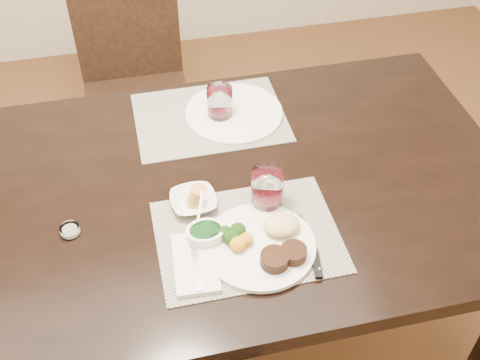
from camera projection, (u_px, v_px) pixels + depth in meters
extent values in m
plane|color=#4D3219|center=(177.00, 341.00, 2.15)|extent=(4.50, 4.50, 0.00)
cube|color=black|center=(158.00, 202.00, 1.65)|extent=(2.00, 1.00, 0.05)
cube|color=black|center=(388.00, 154.00, 2.35)|extent=(0.08, 0.08, 0.70)
cube|color=black|center=(139.00, 104.00, 2.45)|extent=(0.42, 0.42, 0.04)
cube|color=black|center=(106.00, 181.00, 2.45)|extent=(0.04, 0.04, 0.41)
cube|color=black|center=(193.00, 167.00, 2.51)|extent=(0.04, 0.04, 0.41)
cube|color=black|center=(100.00, 126.00, 2.70)|extent=(0.04, 0.04, 0.41)
cube|color=black|center=(180.00, 115.00, 2.76)|extent=(0.04, 0.04, 0.41)
cube|color=black|center=(127.00, 27.00, 2.41)|extent=(0.42, 0.04, 0.45)
cube|color=gray|center=(248.00, 236.00, 1.52)|extent=(0.46, 0.34, 0.00)
cube|color=gray|center=(210.00, 117.00, 1.87)|extent=(0.46, 0.34, 0.00)
cylinder|color=silver|center=(260.00, 246.00, 1.49)|extent=(0.28, 0.28, 0.01)
cylinder|color=black|center=(275.00, 259.00, 1.44)|extent=(0.07, 0.07, 0.03)
cylinder|color=black|center=(293.00, 253.00, 1.45)|extent=(0.07, 0.07, 0.03)
ellipsoid|color=#D0B77D|center=(281.00, 224.00, 1.51)|extent=(0.09, 0.08, 0.04)
ellipsoid|color=#183F0C|center=(232.00, 237.00, 1.48)|extent=(0.04, 0.04, 0.04)
ellipsoid|color=gold|center=(238.00, 244.00, 1.47)|extent=(0.04, 0.04, 0.03)
cube|color=silver|center=(195.00, 263.00, 1.45)|extent=(0.12, 0.19, 0.01)
cube|color=silver|center=(197.00, 268.00, 1.43)|extent=(0.02, 0.13, 0.01)
cube|color=silver|center=(193.00, 240.00, 1.49)|extent=(0.03, 0.05, 0.00)
cube|color=silver|center=(303.00, 232.00, 1.53)|extent=(0.04, 0.13, 0.00)
cube|color=black|center=(316.00, 263.00, 1.45)|extent=(0.03, 0.09, 0.01)
imported|color=silver|center=(193.00, 201.00, 1.59)|extent=(0.13, 0.13, 0.03)
cylinder|color=#C7843E|center=(193.00, 196.00, 1.57)|extent=(0.04, 0.04, 0.04)
cylinder|color=silver|center=(206.00, 235.00, 1.50)|extent=(0.10, 0.10, 0.04)
cylinder|color=#0B3410|center=(205.00, 231.00, 1.49)|extent=(0.08, 0.08, 0.01)
cube|color=silver|center=(200.00, 206.00, 1.52)|extent=(0.01, 0.07, 0.05)
cylinder|color=silver|center=(267.00, 189.00, 1.56)|extent=(0.08, 0.08, 0.12)
cylinder|color=#38050B|center=(267.00, 200.00, 1.59)|extent=(0.07, 0.07, 0.03)
cylinder|color=silver|center=(234.00, 113.00, 1.87)|extent=(0.30, 0.30, 0.01)
cylinder|color=silver|center=(220.00, 103.00, 1.83)|extent=(0.08, 0.08, 0.11)
cylinder|color=#38050B|center=(220.00, 114.00, 1.86)|extent=(0.07, 0.07, 0.03)
cylinder|color=silver|center=(70.00, 230.00, 1.53)|extent=(0.05, 0.05, 0.02)
cylinder|color=white|center=(70.00, 232.00, 1.53)|extent=(0.04, 0.04, 0.01)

